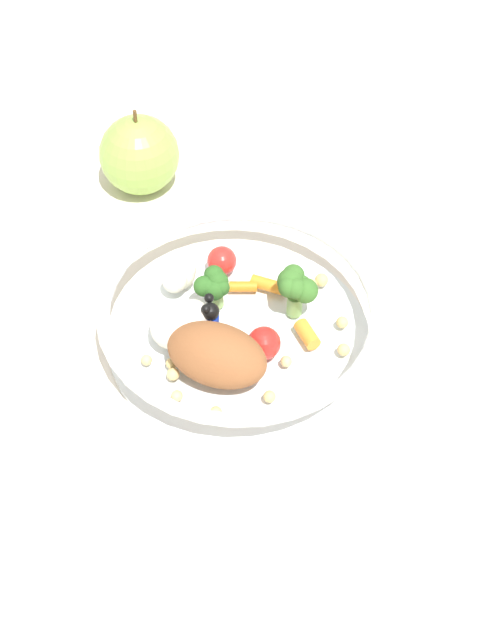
% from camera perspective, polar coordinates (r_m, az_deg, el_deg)
% --- Properties ---
extents(ground_plane, '(2.40, 2.40, 0.00)m').
position_cam_1_polar(ground_plane, '(0.74, -0.45, -0.70)').
color(ground_plane, silver).
extents(food_container, '(0.23, 0.23, 0.06)m').
position_cam_1_polar(food_container, '(0.72, -0.75, 0.01)').
color(food_container, white).
rests_on(food_container, ground_plane).
extents(loose_apple, '(0.08, 0.08, 0.09)m').
position_cam_1_polar(loose_apple, '(0.86, -6.56, 10.62)').
color(loose_apple, '#8CB74C').
rests_on(loose_apple, ground_plane).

